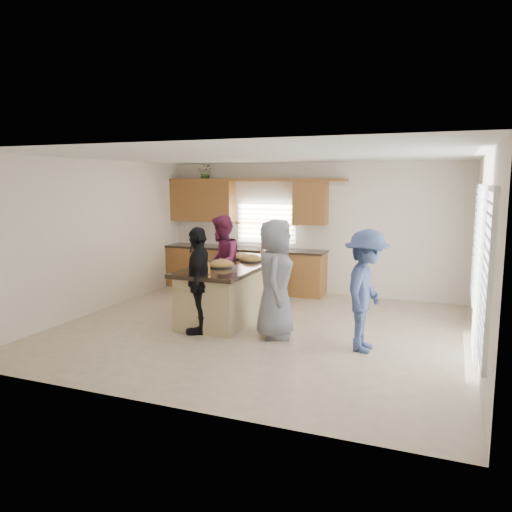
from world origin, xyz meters
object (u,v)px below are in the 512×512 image
at_px(woman_left_mid, 222,263).
at_px(woman_right_back, 366,291).
at_px(salad_bowl, 199,267).
at_px(island, 233,291).
at_px(woman_right_front, 275,279).
at_px(woman_left_back, 274,259).
at_px(woman_left_front, 199,280).

xyz_separation_m(woman_left_mid, woman_right_back, (2.92, -1.37, -0.02)).
height_order(salad_bowl, woman_left_mid, woman_left_mid).
xyz_separation_m(salad_bowl, woman_left_mid, (-0.25, 1.35, -0.14)).
distance_m(island, woman_right_front, 1.50).
bearing_deg(woman_left_back, salad_bowl, -13.44).
xyz_separation_m(island, woman_left_back, (0.06, 1.97, 0.29)).
xyz_separation_m(woman_left_mid, woman_left_front, (0.30, -1.47, -0.04)).
bearing_deg(woman_left_mid, woman_left_front, -5.13).
distance_m(salad_bowl, woman_right_front, 1.27).
distance_m(woman_right_back, woman_right_front, 1.41).
relative_size(woman_left_mid, woman_right_back, 1.02).
relative_size(salad_bowl, woman_left_front, 0.20).
xyz_separation_m(island, salad_bowl, (-0.15, -0.99, 0.58)).
relative_size(island, woman_right_back, 1.55).
xyz_separation_m(woman_left_front, woman_right_front, (1.21, 0.23, 0.07)).
bearing_deg(island, woman_left_back, 88.39).
relative_size(woman_left_mid, woman_left_front, 1.05).
relative_size(woman_left_front, woman_right_front, 0.92).
xyz_separation_m(woman_left_mid, woman_right_front, (1.51, -1.24, 0.03)).
distance_m(woman_left_front, woman_right_back, 2.62).
bearing_deg(woman_right_front, woman_left_back, 7.04).
distance_m(woman_left_back, woman_left_front, 3.09).
relative_size(woman_right_back, woman_right_front, 0.95).
height_order(island, salad_bowl, salad_bowl).
distance_m(island, woman_left_back, 2.00).
height_order(island, woman_left_mid, woman_left_mid).
bearing_deg(woman_right_front, woman_left_mid, 37.45).
xyz_separation_m(woman_left_back, woman_left_mid, (-0.46, -1.62, 0.14)).
distance_m(woman_left_back, woman_right_back, 3.87).
relative_size(salad_bowl, woman_left_back, 0.23).
xyz_separation_m(island, woman_right_front, (1.11, -0.89, 0.47)).
xyz_separation_m(salad_bowl, woman_left_front, (0.05, -0.12, -0.18)).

